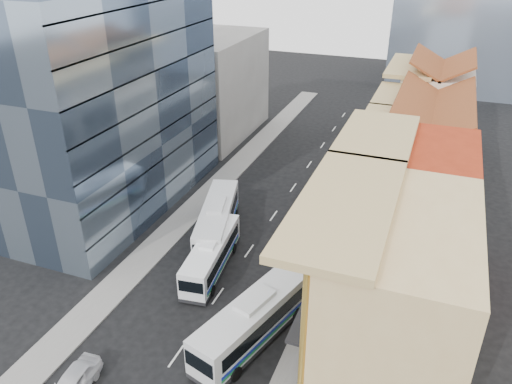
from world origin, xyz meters
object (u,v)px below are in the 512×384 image
at_px(shophouse_tan, 397,301).
at_px(bus_left_near, 211,254).
at_px(bus_right, 255,318).
at_px(office_tower, 101,66).
at_px(sedan_left, 73,383).
at_px(bus_left_far, 217,220).

xyz_separation_m(shophouse_tan, bus_left_near, (-16.00, 6.11, -4.37)).
distance_m(shophouse_tan, bus_right, 10.29).
bearing_deg(bus_left_near, office_tower, 145.28).
bearing_deg(bus_left_near, sedan_left, -106.94).
relative_size(bus_left_near, sedan_left, 2.18).
distance_m(shophouse_tan, bus_left_far, 21.48).
xyz_separation_m(office_tower, bus_left_far, (13.18, -2.74, -13.13)).
height_order(office_tower, bus_left_far, office_tower).
relative_size(bus_left_far, bus_right, 0.99).
height_order(office_tower, sedan_left, office_tower).
bearing_deg(sedan_left, bus_left_far, 83.50).
distance_m(office_tower, bus_right, 29.05).
bearing_deg(shophouse_tan, bus_left_far, 147.72).
distance_m(bus_left_near, bus_right, 9.23).
height_order(bus_left_far, bus_right, bus_right).
relative_size(office_tower, sedan_left, 6.45).
bearing_deg(sedan_left, bus_left_near, 75.92).
bearing_deg(office_tower, bus_left_near, -27.74).
relative_size(shophouse_tan, bus_left_near, 1.38).
bearing_deg(bus_right, bus_left_far, 142.46).
bearing_deg(bus_left_far, shophouse_tan, -47.75).
bearing_deg(sedan_left, bus_right, 39.16).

